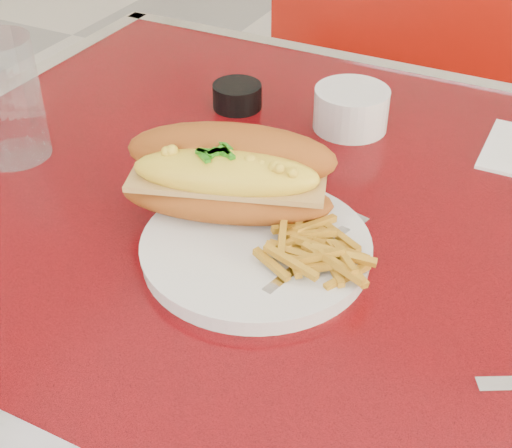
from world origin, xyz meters
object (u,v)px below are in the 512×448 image
at_px(booth_bench_far, 474,206).
at_px(sauce_cup_left, 237,95).
at_px(gravy_ramekin, 351,108).
at_px(water_tumbler, 5,99).
at_px(fork, 319,250).
at_px(mac_hoagie, 228,175).
at_px(diner_table, 368,328).
at_px(dinner_plate, 256,248).

distance_m(booth_bench_far, sauce_cup_left, 0.86).
bearing_deg(gravy_ramekin, water_tumbler, -143.77).
relative_size(booth_bench_far, fork, 7.51).
relative_size(fork, water_tumbler, 1.06).
relative_size(mac_hoagie, gravy_ramekin, 2.35).
distance_m(fork, sauce_cup_left, 0.36).
bearing_deg(water_tumbler, sauce_cup_left, 52.01).
bearing_deg(diner_table, water_tumbler, -171.30).
height_order(mac_hoagie, fork, mac_hoagie).
relative_size(diner_table, mac_hoagie, 4.94).
height_order(booth_bench_far, dinner_plate, booth_bench_far).
relative_size(diner_table, fork, 7.70).
height_order(diner_table, dinner_plate, dinner_plate).
height_order(gravy_ramekin, sauce_cup_left, gravy_ramekin).
bearing_deg(mac_hoagie, dinner_plate, -56.00).
bearing_deg(gravy_ramekin, mac_hoagie, -99.10).
height_order(mac_hoagie, sauce_cup_left, mac_hoagie).
bearing_deg(water_tumbler, diner_table, 8.70).
height_order(fork, gravy_ramekin, gravy_ramekin).
distance_m(gravy_ramekin, sauce_cup_left, 0.16).
bearing_deg(sauce_cup_left, gravy_ramekin, 5.75).
relative_size(gravy_ramekin, water_tumbler, 0.70).
relative_size(booth_bench_far, mac_hoagie, 4.82).
xyz_separation_m(booth_bench_far, dinner_plate, (-0.10, -0.92, 0.49)).
distance_m(diner_table, booth_bench_far, 0.87).
height_order(diner_table, gravy_ramekin, gravy_ramekin).
xyz_separation_m(dinner_plate, water_tumbler, (-0.36, 0.04, 0.07)).
bearing_deg(gravy_ramekin, booth_bench_far, 80.19).
relative_size(fork, gravy_ramekin, 1.51).
relative_size(booth_bench_far, water_tumbler, 7.94).
distance_m(dinner_plate, fork, 0.06).
bearing_deg(fork, sauce_cup_left, 54.89).
bearing_deg(diner_table, fork, -109.07).
bearing_deg(dinner_plate, gravy_ramekin, 92.34).
distance_m(booth_bench_far, fork, 1.04).
bearing_deg(sauce_cup_left, fork, -48.46).
relative_size(diner_table, water_tumbler, 8.14).
xyz_separation_m(dinner_plate, gravy_ramekin, (-0.01, 0.30, 0.02)).
distance_m(fork, gravy_ramekin, 0.29).
height_order(dinner_plate, fork, same).
xyz_separation_m(booth_bench_far, sauce_cup_left, (-0.27, -0.64, 0.50)).
distance_m(mac_hoagie, sauce_cup_left, 0.27).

